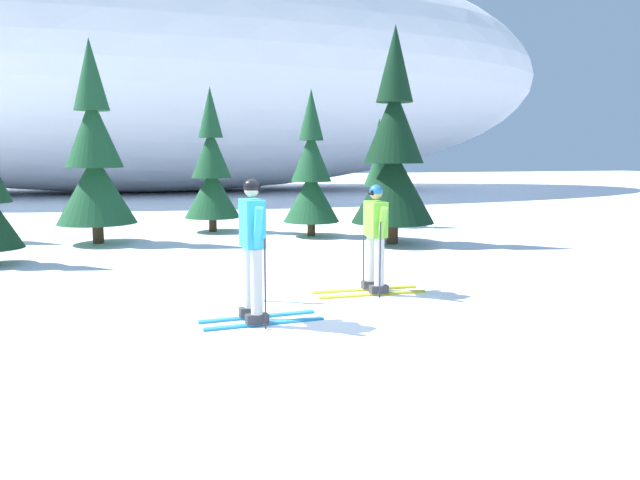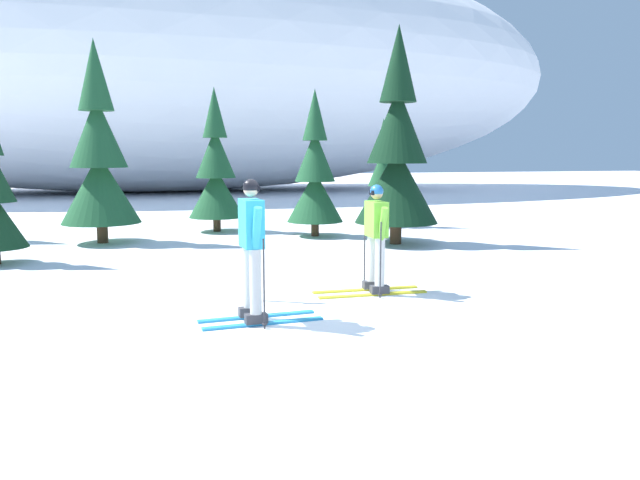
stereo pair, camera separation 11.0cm
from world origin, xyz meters
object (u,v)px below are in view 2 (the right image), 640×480
Objects in this scene: pine_tree_far_right at (383,182)px; pine_tree_center at (216,172)px; pine_tree_right at (397,154)px; skier_lime_jacket at (376,236)px; trail_marker_post at (249,250)px; pine_tree_center_left at (99,159)px; skier_cyan_jacket at (252,246)px; pine_tree_center_right at (315,175)px.

pine_tree_center is at bearing 178.86° from pine_tree_far_right.
pine_tree_right is (3.90, -3.60, 0.48)m from pine_tree_center.
pine_tree_far_right is (3.38, 8.33, 0.45)m from skier_lime_jacket.
trail_marker_post is at bearing -122.78° from pine_tree_far_right.
skier_cyan_jacket is at bearing -73.56° from pine_tree_center_left.
pine_tree_right reaches higher than skier_lime_jacket.
pine_tree_center is at bearing 144.84° from pine_tree_center_right.
pine_tree_right is at bearing 47.98° from trail_marker_post.
skier_lime_jacket is 1.33× the size of trail_marker_post.
pine_tree_center_right reaches higher than skier_cyan_jacket.
pine_tree_center_left is (-4.49, 6.91, 1.14)m from skier_lime_jacket.
pine_tree_far_right is (4.93, -0.10, -0.32)m from pine_tree_center.
trail_marker_post is at bearing -69.81° from pine_tree_center_left.
pine_tree_center_left is 1.22× the size of pine_tree_center.
skier_lime_jacket is at bearing -56.98° from pine_tree_center_left.
pine_tree_center_left is 3.71× the size of trail_marker_post.
pine_tree_center_right reaches higher than trail_marker_post.
pine_tree_right is at bearing -42.73° from pine_tree_center.
pine_tree_far_right is at bearing -1.14° from pine_tree_center.
skier_cyan_jacket is 0.38× the size of pine_tree_center_left.
pine_tree_center_right is 2.49m from pine_tree_right.
skier_lime_jacket is at bearing -97.20° from pine_tree_center_right.
skier_lime_jacket is 1.97m from trail_marker_post.
pine_tree_right reaches higher than pine_tree_center_left.
pine_tree_far_right is (5.49, 9.48, 0.35)m from skier_cyan_jacket.
pine_tree_far_right is (2.53, 1.59, -0.26)m from pine_tree_center_right.
pine_tree_center_left is at bearing -152.65° from pine_tree_center.
trail_marker_post is at bearing -132.02° from pine_tree_right.
pine_tree_far_right is 9.88m from trail_marker_post.
pine_tree_center_left is at bearing -169.75° from pine_tree_far_right.
pine_tree_far_right is at bearing 67.92° from skier_lime_jacket.
pine_tree_center is at bearing 137.27° from pine_tree_right.
pine_tree_right is (1.50, -1.91, 0.55)m from pine_tree_center_right.
skier_lime_jacket is 9.00m from pine_tree_far_right.
trail_marker_post is at bearing 178.95° from skier_lime_jacket.
pine_tree_right reaches higher than skier_cyan_jacket.
skier_lime_jacket is at bearing -116.01° from pine_tree_right.
pine_tree_center_left is 7.15m from pine_tree_right.
pine_tree_center is (0.56, 9.58, 0.68)m from skier_cyan_jacket.
skier_lime_jacket is at bearing -1.05° from trail_marker_post.
pine_tree_center is 8.45m from trail_marker_post.
trail_marker_post is (-2.81, -6.70, -0.85)m from pine_tree_center_right.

